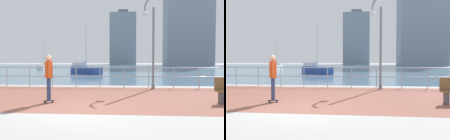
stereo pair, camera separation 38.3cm
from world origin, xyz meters
TOP-DOWN VIEW (x-y plane):
  - ground at (0.00, 40.00)m, footprint 220.00×220.00m
  - brick_paving at (0.00, 2.80)m, footprint 28.00×6.85m
  - harbor_water at (0.00, 51.22)m, footprint 180.00×88.00m
  - waterfront_railing at (-0.00, 6.22)m, footprint 25.25×0.06m
  - lamppost at (2.84, 5.72)m, footprint 0.72×0.59m
  - skateboarder at (-1.20, 1.07)m, footprint 0.41×0.54m
  - sailboat_navy at (-13.63, 33.64)m, footprint 1.19×3.59m
  - sailboat_blue at (-3.51, 19.92)m, footprint 4.04×3.33m
  - tower_beige at (22.09, 78.78)m, footprint 15.62×12.25m
  - tower_glass at (-1.33, 98.27)m, footprint 11.15×14.90m

SIDE VIEW (x-z plane):
  - ground at x=0.00m, z-range 0.00..0.00m
  - harbor_water at x=0.00m, z-range 0.00..0.00m
  - brick_paving at x=0.00m, z-range 0.00..0.01m
  - sailboat_navy at x=-13.63m, z-range -2.02..2.98m
  - sailboat_blue at x=-3.51m, z-range -2.30..3.39m
  - waterfront_railing at x=0.00m, z-range 0.22..1.39m
  - skateboarder at x=-1.20m, z-range 0.18..1.92m
  - lamppost at x=2.84m, z-range 0.27..5.27m
  - tower_glass at x=-1.33m, z-range -0.83..23.20m
  - tower_beige at x=22.09m, z-range -0.83..44.61m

